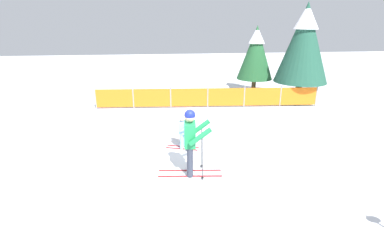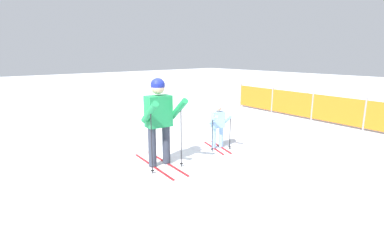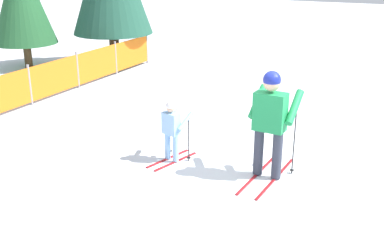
{
  "view_description": "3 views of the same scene",
  "coord_description": "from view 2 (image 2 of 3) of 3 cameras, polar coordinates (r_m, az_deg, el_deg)",
  "views": [
    {
      "loc": [
        -0.58,
        -7.36,
        4.0
      ],
      "look_at": [
        0.41,
        1.02,
        1.06
      ],
      "focal_mm": 28.0,
      "sensor_mm": 36.0,
      "label": 1
    },
    {
      "loc": [
        5.24,
        -3.39,
        2.31
      ],
      "look_at": [
        -0.04,
        1.0,
        0.69
      ],
      "focal_mm": 28.0,
      "sensor_mm": 36.0,
      "label": 2
    },
    {
      "loc": [
        -7.02,
        -1.89,
        3.62
      ],
      "look_at": [
        -0.19,
        1.1,
        0.92
      ],
      "focal_mm": 45.0,
      "sensor_mm": 36.0,
      "label": 3
    }
  ],
  "objects": [
    {
      "name": "skier_child",
      "position": [
        7.33,
        4.99,
        0.26
      ],
      "size": [
        1.09,
        0.62,
        1.14
      ],
      "rotation": [
        0.0,
        0.0,
        -0.32
      ],
      "color": "maroon",
      "rests_on": "ground_plane"
    },
    {
      "name": "skier_adult",
      "position": [
        6.1,
        -6.27,
        1.73
      ],
      "size": [
        1.76,
        0.82,
        1.83
      ],
      "rotation": [
        0.0,
        0.0,
        -0.1
      ],
      "color": "maroon",
      "rests_on": "ground_plane"
    },
    {
      "name": "ground_plane",
      "position": [
        6.66,
        -6.48,
        -7.11
      ],
      "size": [
        60.0,
        60.0,
        0.0
      ],
      "primitive_type": "plane",
      "color": "white"
    },
    {
      "name": "safety_fence",
      "position": [
        10.43,
        30.06,
        1.53
      ],
      "size": [
        10.57,
        0.8,
        1.02
      ],
      "rotation": [
        0.0,
        0.0,
        -0.07
      ],
      "color": "gray",
      "rests_on": "ground_plane"
    }
  ]
}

